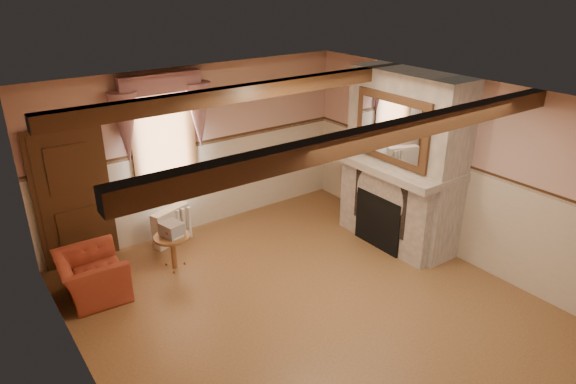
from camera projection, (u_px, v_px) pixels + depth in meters
floor at (305, 305)px, 6.96m from camera, size 5.50×6.00×0.01m
ceiling at (308, 101)px, 5.85m from camera, size 5.50×6.00×0.01m
wall_back at (198, 149)px, 8.64m from camera, size 5.50×0.02×2.80m
wall_front at (532, 341)px, 4.17m from camera, size 5.50×0.02×2.80m
wall_left at (80, 284)px, 4.93m from camera, size 0.02×6.00×2.80m
wall_right at (448, 167)px, 7.88m from camera, size 0.02×6.00×2.80m
wainscot at (306, 257)px, 6.66m from camera, size 5.50×6.00×1.50m
chair_rail at (307, 204)px, 6.37m from camera, size 5.50×6.00×0.08m
firebox at (381, 220)px, 8.30m from camera, size 0.20×0.95×0.90m
armchair at (92, 276)px, 7.05m from camera, size 0.91×1.02×0.63m
side_table at (173, 252)px, 7.72m from camera, size 0.65×0.65×0.55m
book_stack at (172, 229)px, 7.59m from camera, size 0.33×0.37×0.20m
radiator at (171, 226)px, 8.47m from camera, size 0.72×0.42×0.60m
bowl at (408, 163)px, 7.86m from camera, size 0.33×0.33×0.08m
mantel_clock at (371, 145)px, 8.45m from camera, size 0.14×0.24×0.20m
oil_lamp at (374, 144)px, 8.37m from camera, size 0.11×0.11×0.28m
candle_red at (423, 166)px, 7.63m from camera, size 0.06×0.06×0.16m
jar_yellow at (413, 163)px, 7.78m from camera, size 0.06×0.06×0.12m
fireplace at (404, 160)px, 8.15m from camera, size 0.85×2.00×2.80m
mantel at (396, 165)px, 8.07m from camera, size 1.05×2.05×0.12m
overmantel_mirror at (391, 129)px, 7.73m from camera, size 0.06×1.44×1.04m
door at (73, 199)px, 7.61m from camera, size 1.10×0.10×2.10m
window at (164, 142)px, 8.20m from camera, size 1.06×0.08×2.02m
window_drapes at (162, 106)px, 7.89m from camera, size 1.30×0.14×1.40m
ceiling_beam_front at (384, 135)px, 5.00m from camera, size 5.50×0.18×0.20m
ceiling_beam_back at (253, 91)px, 6.78m from camera, size 5.50×0.18×0.20m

